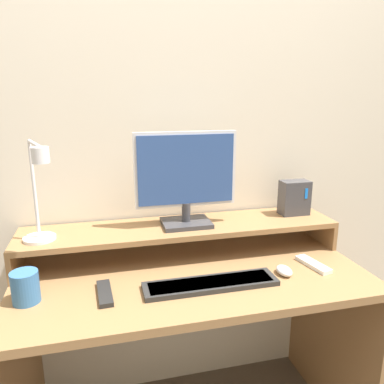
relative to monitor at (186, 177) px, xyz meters
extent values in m
cube|color=beige|center=(-0.02, 0.17, 0.18)|extent=(6.00, 0.05, 2.50)
cube|color=olive|center=(-0.02, -0.18, -0.34)|extent=(1.30, 0.63, 0.03)
cube|color=olive|center=(0.62, -0.18, -0.71)|extent=(0.03, 0.63, 0.71)
cube|color=olive|center=(-0.66, 0.00, -0.28)|extent=(0.02, 0.27, 0.10)
cube|color=olive|center=(0.62, 0.00, -0.28)|extent=(0.02, 0.27, 0.10)
cube|color=olive|center=(-0.02, 0.00, -0.21)|extent=(1.30, 0.27, 0.02)
cube|color=#38383D|center=(0.00, 0.00, -0.19)|extent=(0.20, 0.15, 0.02)
cylinder|color=#38383D|center=(0.00, 0.00, -0.15)|extent=(0.04, 0.04, 0.08)
cube|color=silver|center=(0.00, 0.00, 0.03)|extent=(0.41, 0.02, 0.30)
cube|color=#2D4C8C|center=(0.00, -0.01, 0.03)|extent=(0.39, 0.01, 0.28)
cylinder|color=silver|center=(-0.57, -0.03, -0.20)|extent=(0.12, 0.12, 0.01)
cylinder|color=silver|center=(-0.57, -0.03, -0.01)|extent=(0.01, 0.01, 0.36)
cylinder|color=silver|center=(-0.54, -0.12, 0.17)|extent=(0.07, 0.18, 0.01)
cylinder|color=silver|center=(-0.51, -0.21, 0.14)|extent=(0.05, 0.05, 0.05)
cube|color=#3D3D42|center=(0.50, 0.02, -0.13)|extent=(0.13, 0.08, 0.15)
cube|color=#1972F2|center=(0.54, -0.01, -0.10)|extent=(0.01, 0.00, 0.05)
cube|color=#282828|center=(0.02, -0.30, -0.32)|extent=(0.47, 0.11, 0.02)
cube|color=black|center=(0.02, -0.30, -0.31)|extent=(0.44, 0.09, 0.01)
ellipsoid|color=white|center=(0.31, -0.28, -0.31)|extent=(0.05, 0.08, 0.03)
cube|color=black|center=(-0.34, -0.27, -0.32)|extent=(0.05, 0.17, 0.02)
cube|color=white|center=(0.45, -0.24, -0.32)|extent=(0.08, 0.17, 0.02)
cylinder|color=#33669E|center=(-0.59, -0.25, -0.28)|extent=(0.09, 0.09, 0.10)
camera|label=1|loc=(-0.33, -1.43, 0.32)|focal=35.00mm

